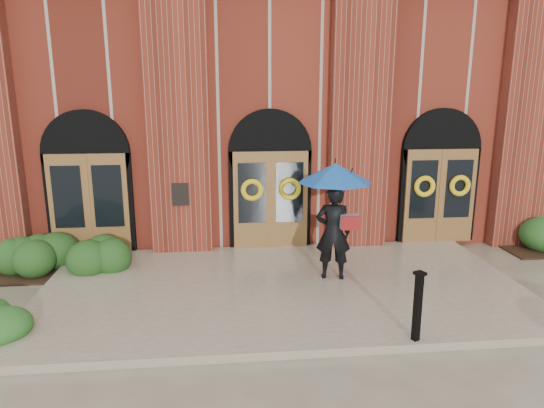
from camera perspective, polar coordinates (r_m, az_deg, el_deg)
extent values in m
plane|color=gray|center=(10.26, 1.35, -10.58)|extent=(90.00, 90.00, 0.00)
cube|color=tan|center=(10.37, 1.25, -9.87)|extent=(10.00, 5.30, 0.15)
cube|color=maroon|center=(18.25, -2.12, 11.28)|extent=(16.00, 12.00, 7.00)
cube|color=black|center=(12.09, -10.73, 1.12)|extent=(0.40, 0.05, 0.55)
cube|color=maroon|center=(12.09, -11.02, 9.98)|extent=(1.50, 0.45, 7.00)
cube|color=maroon|center=(12.53, 10.28, 10.12)|extent=(1.50, 0.45, 7.00)
cube|color=maroon|center=(14.42, 27.97, 9.20)|extent=(1.50, 0.45, 7.00)
cube|color=brown|center=(12.77, -20.70, -0.02)|extent=(1.90, 0.10, 2.50)
cylinder|color=black|center=(12.69, -21.01, 5.63)|extent=(2.10, 0.22, 2.10)
cube|color=brown|center=(12.38, -0.17, 0.47)|extent=(1.90, 0.10, 2.50)
cylinder|color=black|center=(12.30, -0.24, 6.30)|extent=(2.10, 0.22, 2.10)
cube|color=brown|center=(13.57, 19.10, 0.87)|extent=(1.90, 0.10, 2.50)
cylinder|color=black|center=(13.50, 19.26, 6.19)|extent=(2.10, 0.22, 2.10)
torus|color=yellow|center=(12.17, -2.36, 1.67)|extent=(0.57, 0.13, 0.57)
torus|color=yellow|center=(12.26, 2.12, 1.76)|extent=(0.57, 0.13, 0.57)
torus|color=yellow|center=(13.21, 17.52, 1.99)|extent=(0.57, 0.13, 0.57)
torus|color=yellow|center=(13.62, 21.24, 2.03)|extent=(0.57, 0.13, 0.57)
imported|color=black|center=(10.47, 7.21, -3.33)|extent=(0.83, 0.62, 2.05)
cone|color=#144E9D|center=(10.17, 7.42, 3.65)|extent=(1.85, 1.85, 0.41)
cylinder|color=black|center=(10.24, 7.67, 0.61)|extent=(0.02, 0.02, 0.68)
cube|color=#9A9B9E|center=(10.31, 9.09, -2.07)|extent=(0.41, 0.26, 0.30)
cube|color=maroon|center=(10.21, 9.24, -2.24)|extent=(0.38, 0.10, 0.30)
cube|color=black|center=(8.35, 16.74, -11.62)|extent=(0.14, 0.14, 1.14)
cube|color=black|center=(8.12, 17.02, -7.81)|extent=(0.21, 0.21, 0.05)
ellipsoid|color=#1E4416|center=(12.34, -24.60, -5.64)|extent=(3.14, 1.26, 0.81)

